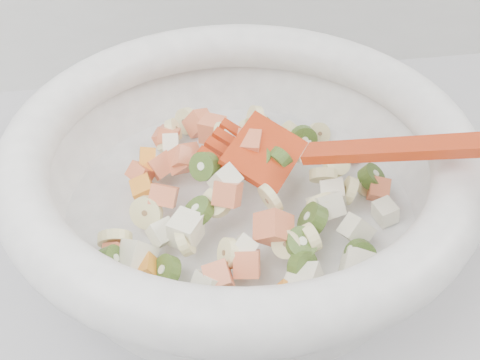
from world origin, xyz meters
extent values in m
cylinder|color=white|center=(0.15, 1.47, 0.91)|extent=(0.32, 0.32, 0.02)
torus|color=white|center=(0.15, 1.47, 0.98)|extent=(0.39, 0.39, 0.04)
cylinder|color=#FFE7AA|center=(0.21, 1.56, 0.93)|extent=(0.03, 0.04, 0.03)
cylinder|color=#FFE7AA|center=(0.10, 1.57, 0.94)|extent=(0.02, 0.03, 0.03)
cylinder|color=#FFE7AA|center=(0.07, 1.45, 0.94)|extent=(0.03, 0.03, 0.03)
cylinder|color=#FFE7AA|center=(0.27, 1.48, 0.93)|extent=(0.03, 0.02, 0.03)
cylinder|color=#FFE7AA|center=(0.15, 1.54, 0.95)|extent=(0.02, 0.04, 0.04)
cylinder|color=#FFE7AA|center=(0.17, 1.40, 0.94)|extent=(0.03, 0.02, 0.03)
cylinder|color=#FFE7AA|center=(0.24, 1.49, 0.94)|extent=(0.03, 0.03, 0.03)
cylinder|color=#FFE7AA|center=(0.13, 1.44, 0.95)|extent=(0.03, 0.04, 0.02)
cylinder|color=#FFE7AA|center=(0.24, 1.46, 0.94)|extent=(0.02, 0.03, 0.03)
cylinder|color=#FFE7AA|center=(0.19, 1.40, 0.94)|extent=(0.02, 0.03, 0.03)
cylinder|color=#FFE7AA|center=(0.18, 1.57, 0.94)|extent=(0.02, 0.03, 0.03)
cylinder|color=#FFE7AA|center=(0.09, 1.56, 0.93)|extent=(0.03, 0.03, 0.02)
cylinder|color=#FFE7AA|center=(0.13, 1.40, 0.94)|extent=(0.02, 0.03, 0.03)
cylinder|color=#FFE7AA|center=(0.19, 1.49, 0.95)|extent=(0.03, 0.02, 0.03)
cylinder|color=#FFE7AA|center=(0.17, 1.56, 0.93)|extent=(0.02, 0.03, 0.03)
cylinder|color=#FFE7AA|center=(0.10, 1.42, 0.94)|extent=(0.02, 0.03, 0.03)
cylinder|color=#FFE7AA|center=(0.18, 1.56, 0.94)|extent=(0.03, 0.03, 0.03)
cylinder|color=#FFE7AA|center=(0.04, 1.44, 0.93)|extent=(0.03, 0.02, 0.03)
cylinder|color=#FFE7AA|center=(0.25, 1.52, 0.93)|extent=(0.02, 0.03, 0.02)
cylinder|color=#FFE7AA|center=(0.17, 1.44, 0.95)|extent=(0.02, 0.04, 0.04)
cylinder|color=#FFE7AA|center=(0.12, 1.59, 0.93)|extent=(0.03, 0.03, 0.04)
cylinder|color=#FFE7AA|center=(0.24, 1.56, 0.92)|extent=(0.03, 0.02, 0.03)
cylinder|color=#FFE7AA|center=(0.23, 1.48, 0.94)|extent=(0.03, 0.03, 0.03)
cylinder|color=#FFE7AA|center=(0.21, 1.44, 0.94)|extent=(0.03, 0.02, 0.03)
cube|color=#FF8150|center=(0.07, 1.51, 0.93)|extent=(0.03, 0.03, 0.02)
cube|color=#FF8150|center=(0.14, 1.39, 0.94)|extent=(0.02, 0.03, 0.03)
cube|color=#FF8150|center=(0.27, 1.52, 0.93)|extent=(0.03, 0.03, 0.03)
cube|color=#FF8150|center=(0.09, 1.52, 0.94)|extent=(0.03, 0.03, 0.03)
cube|color=#FF8150|center=(0.13, 1.59, 0.93)|extent=(0.03, 0.03, 0.03)
cube|color=#FF8150|center=(0.11, 1.51, 0.95)|extent=(0.03, 0.02, 0.03)
cube|color=#FF8150|center=(0.09, 1.57, 0.93)|extent=(0.03, 0.03, 0.02)
cube|color=#FF8150|center=(0.12, 1.38, 0.94)|extent=(0.02, 0.02, 0.03)
cube|color=#FF8150|center=(0.04, 1.42, 0.93)|extent=(0.03, 0.03, 0.03)
cube|color=#FF8150|center=(0.10, 1.56, 0.94)|extent=(0.03, 0.03, 0.02)
cube|color=#FF8150|center=(0.11, 1.51, 0.95)|extent=(0.04, 0.04, 0.04)
cube|color=#FF8150|center=(0.14, 1.44, 0.96)|extent=(0.03, 0.03, 0.03)
cube|color=#FF8150|center=(0.17, 1.41, 0.95)|extent=(0.04, 0.03, 0.04)
cube|color=#FF8150|center=(0.09, 1.46, 0.95)|extent=(0.03, 0.03, 0.03)
cube|color=#FF8150|center=(0.27, 1.46, 0.93)|extent=(0.02, 0.03, 0.02)
cube|color=#FF8150|center=(0.14, 1.56, 0.94)|extent=(0.03, 0.03, 0.02)
cube|color=#FF8150|center=(0.18, 1.52, 0.95)|extent=(0.04, 0.03, 0.04)
cube|color=#FF8150|center=(0.16, 1.49, 0.97)|extent=(0.03, 0.03, 0.03)
cylinder|color=#6EAA38|center=(0.23, 1.39, 0.93)|extent=(0.03, 0.02, 0.03)
cylinder|color=#6EAA38|center=(0.19, 1.40, 0.94)|extent=(0.03, 0.03, 0.03)
cylinder|color=#6EAA38|center=(0.19, 1.57, 0.93)|extent=(0.03, 0.03, 0.02)
cylinder|color=#6EAA38|center=(0.17, 1.48, 0.96)|extent=(0.03, 0.03, 0.02)
cylinder|color=#6EAA38|center=(0.12, 1.48, 0.96)|extent=(0.03, 0.03, 0.03)
cylinder|color=#6EAA38|center=(0.11, 1.44, 0.95)|extent=(0.03, 0.03, 0.02)
cylinder|color=#6EAA38|center=(0.20, 1.43, 0.94)|extent=(0.03, 0.04, 0.04)
cylinder|color=#6EAA38|center=(0.18, 1.54, 0.94)|extent=(0.03, 0.02, 0.03)
cylinder|color=#6EAA38|center=(0.19, 1.48, 0.96)|extent=(0.03, 0.03, 0.03)
cylinder|color=#6EAA38|center=(0.12, 1.36, 0.93)|extent=(0.03, 0.03, 0.04)
cylinder|color=#6EAA38|center=(0.22, 1.54, 0.93)|extent=(0.04, 0.02, 0.04)
cylinder|color=#6EAA38|center=(0.04, 1.41, 0.93)|extent=(0.03, 0.03, 0.03)
cylinder|color=#6EAA38|center=(0.27, 1.48, 0.93)|extent=(0.03, 0.03, 0.03)
cylinder|color=#6EAA38|center=(0.18, 1.38, 0.93)|extent=(0.03, 0.03, 0.03)
cylinder|color=#6EAA38|center=(0.08, 1.40, 0.93)|extent=(0.03, 0.04, 0.03)
cube|color=white|center=(0.18, 1.36, 0.93)|extent=(0.03, 0.03, 0.02)
cube|color=white|center=(0.18, 1.54, 0.94)|extent=(0.03, 0.03, 0.03)
cube|color=white|center=(0.18, 1.37, 0.93)|extent=(0.04, 0.03, 0.03)
cube|color=white|center=(0.10, 1.54, 0.94)|extent=(0.02, 0.02, 0.02)
cube|color=white|center=(0.14, 1.45, 0.97)|extent=(0.03, 0.03, 0.02)
cube|color=white|center=(0.23, 1.38, 0.93)|extent=(0.03, 0.03, 0.03)
cube|color=white|center=(0.14, 1.40, 0.94)|extent=(0.03, 0.03, 0.03)
cube|color=white|center=(0.15, 1.52, 0.95)|extent=(0.03, 0.03, 0.03)
cube|color=white|center=(0.21, 1.51, 0.94)|extent=(0.03, 0.03, 0.03)
cube|color=white|center=(0.10, 1.42, 0.95)|extent=(0.03, 0.03, 0.02)
cube|color=white|center=(0.08, 1.43, 0.94)|extent=(0.03, 0.03, 0.02)
cube|color=white|center=(0.06, 1.42, 0.93)|extent=(0.04, 0.03, 0.04)
cube|color=white|center=(0.22, 1.44, 0.94)|extent=(0.03, 0.04, 0.03)
cube|color=white|center=(0.23, 1.41, 0.94)|extent=(0.03, 0.02, 0.03)
cube|color=white|center=(0.27, 1.44, 0.93)|extent=(0.02, 0.02, 0.02)
cube|color=white|center=(0.11, 1.38, 0.93)|extent=(0.03, 0.03, 0.03)
cube|color=white|center=(0.23, 1.46, 0.94)|extent=(0.03, 0.03, 0.03)
cube|color=orange|center=(0.06, 1.40, 0.93)|extent=(0.03, 0.02, 0.02)
cube|color=orange|center=(0.07, 1.49, 0.94)|extent=(0.02, 0.03, 0.02)
cube|color=orange|center=(0.07, 1.52, 0.94)|extent=(0.02, 0.03, 0.02)
cube|color=orange|center=(0.17, 1.36, 0.93)|extent=(0.03, 0.03, 0.02)
cube|color=orange|center=(0.21, 1.54, 0.93)|extent=(0.03, 0.02, 0.02)
cube|color=#B22F0F|center=(0.17, 1.48, 0.97)|extent=(0.08, 0.08, 0.03)
cube|color=#B22F0F|center=(0.15, 1.52, 0.96)|extent=(0.03, 0.02, 0.02)
cube|color=#B22F0F|center=(0.15, 1.51, 0.96)|extent=(0.03, 0.02, 0.02)
cube|color=#B22F0F|center=(0.14, 1.50, 0.96)|extent=(0.03, 0.02, 0.02)
cube|color=#B22F0F|center=(0.13, 1.49, 0.96)|extent=(0.03, 0.02, 0.02)
cube|color=#B22F0F|center=(0.28, 1.41, 1.01)|extent=(0.17, 0.12, 0.08)
camera|label=1|loc=(0.09, 1.09, 1.28)|focal=45.00mm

